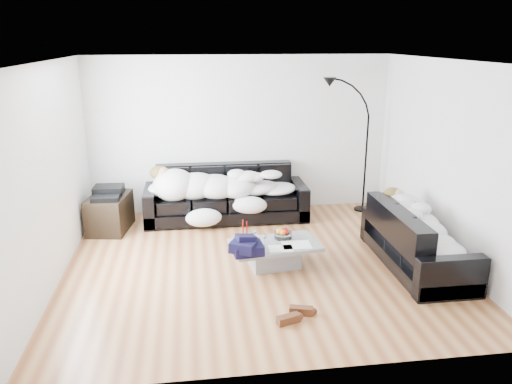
{
  "coord_description": "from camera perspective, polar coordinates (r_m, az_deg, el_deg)",
  "views": [
    {
      "loc": [
        -0.85,
        -5.96,
        2.87
      ],
      "look_at": [
        0.0,
        0.3,
        0.9
      ],
      "focal_mm": 35.0,
      "sensor_mm": 36.0,
      "label": 1
    }
  ],
  "objects": [
    {
      "name": "fruit_bowl",
      "position": [
        6.6,
        3.1,
        -4.71
      ],
      "size": [
        0.29,
        0.29,
        0.14
      ],
      "primitive_type": "cylinder",
      "rotation": [
        0.0,
        0.0,
        -0.32
      ],
      "color": "white",
      "rests_on": "coffee_table"
    },
    {
      "name": "newspaper_b",
      "position": [
        6.3,
        2.85,
        -6.44
      ],
      "size": [
        0.31,
        0.23,
        0.01
      ],
      "primitive_type": "cube",
      "rotation": [
        0.0,
        0.0,
        -0.04
      ],
      "color": "silver",
      "rests_on": "coffee_table"
    },
    {
      "name": "ground",
      "position": [
        6.67,
        0.35,
        -8.17
      ],
      "size": [
        5.0,
        5.0,
        0.0
      ],
      "primitive_type": "plane",
      "color": "brown",
      "rests_on": "ground"
    },
    {
      "name": "sofa_right",
      "position": [
        6.79,
        17.96,
        -4.98
      ],
      "size": [
        0.83,
        1.93,
        0.78
      ],
      "primitive_type": "cube",
      "rotation": [
        0.0,
        0.0,
        1.57
      ],
      "color": "black",
      "rests_on": "ground"
    },
    {
      "name": "wall_back",
      "position": [
        8.4,
        -1.79,
        6.54
      ],
      "size": [
        5.0,
        0.02,
        2.6
      ],
      "primitive_type": "cube",
      "color": "silver",
      "rests_on": "ground"
    },
    {
      "name": "coffee_table",
      "position": [
        6.53,
        2.16,
        -7.2
      ],
      "size": [
        1.2,
        0.8,
        0.33
      ],
      "primitive_type": "cube",
      "rotation": [
        0.0,
        0.0,
        0.14
      ],
      "color": "#939699",
      "rests_on": "ground"
    },
    {
      "name": "wine_glass_a",
      "position": [
        6.5,
        -0.09,
        -4.97
      ],
      "size": [
        0.07,
        0.07,
        0.16
      ],
      "primitive_type": "cylinder",
      "rotation": [
        0.0,
        0.0,
        -0.06
      ],
      "color": "white",
      "rests_on": "coffee_table"
    },
    {
      "name": "floor_lamp",
      "position": [
        8.59,
        12.47,
        4.29
      ],
      "size": [
        0.77,
        0.43,
        1.99
      ],
      "primitive_type": null,
      "rotation": [
        0.0,
        0.0,
        -0.2
      ],
      "color": "black",
      "rests_on": "ground"
    },
    {
      "name": "wall_right",
      "position": [
        7.01,
        21.07,
        3.21
      ],
      "size": [
        0.02,
        4.5,
        2.6
      ],
      "primitive_type": "cube",
      "color": "silver",
      "rests_on": "ground"
    },
    {
      "name": "candle_right",
      "position": [
        6.58,
        -1.06,
        -4.36
      ],
      "size": [
        0.05,
        0.05,
        0.23
      ],
      "primitive_type": "cylinder",
      "rotation": [
        0.0,
        0.0,
        0.21
      ],
      "color": "maroon",
      "rests_on": "coffee_table"
    },
    {
      "name": "sleeper_right",
      "position": [
        6.71,
        18.14,
        -3.15
      ],
      "size": [
        0.7,
        1.66,
        0.41
      ],
      "primitive_type": null,
      "rotation": [
        0.0,
        0.0,
        1.57
      ],
      "color": "white",
      "rests_on": "sofa_right"
    },
    {
      "name": "candle_left",
      "position": [
        6.56,
        -1.49,
        -4.27
      ],
      "size": [
        0.06,
        0.06,
        0.26
      ],
      "primitive_type": "cylinder",
      "rotation": [
        0.0,
        0.0,
        -0.33
      ],
      "color": "maroon",
      "rests_on": "coffee_table"
    },
    {
      "name": "wine_glass_b",
      "position": [
        6.44,
        -0.58,
        -5.2
      ],
      "size": [
        0.07,
        0.07,
        0.16
      ],
      "primitive_type": "cylinder",
      "rotation": [
        0.0,
        0.0,
        0.12
      ],
      "color": "white",
      "rests_on": "coffee_table"
    },
    {
      "name": "sleeper_back",
      "position": [
        8.02,
        -3.45,
        1.15
      ],
      "size": [
        2.21,
        0.76,
        0.44
      ],
      "primitive_type": null,
      "color": "white",
      "rests_on": "sofa_back"
    },
    {
      "name": "ceiling",
      "position": [
        6.03,
        0.39,
        14.75
      ],
      "size": [
        5.0,
        5.0,
        0.0
      ],
      "primitive_type": "plane",
      "color": "white",
      "rests_on": "ground"
    },
    {
      "name": "av_cabinet",
      "position": [
        8.01,
        -16.39,
        -2.31
      ],
      "size": [
        0.68,
        0.88,
        0.55
      ],
      "primitive_type": "cube",
      "rotation": [
        0.0,
        0.0,
        -0.17
      ],
      "color": "black",
      "rests_on": "ground"
    },
    {
      "name": "wine_glass_c",
      "position": [
        6.37,
        1.03,
        -5.48
      ],
      "size": [
        0.07,
        0.07,
        0.15
      ],
      "primitive_type": "cylinder",
      "rotation": [
        0.0,
        0.0,
        -0.16
      ],
      "color": "white",
      "rests_on": "coffee_table"
    },
    {
      "name": "newspaper_a",
      "position": [
        6.42,
        4.65,
        -6.02
      ],
      "size": [
        0.37,
        0.29,
        0.01
      ],
      "primitive_type": "cube",
      "rotation": [
        0.0,
        0.0,
        -0.02
      ],
      "color": "silver",
      "rests_on": "coffee_table"
    },
    {
      "name": "teal_cushion",
      "position": [
        7.17,
        15.76,
        -0.82
      ],
      "size": [
        0.42,
        0.38,
        0.2
      ],
      "primitive_type": "ellipsoid",
      "rotation": [
        0.0,
        0.0,
        0.24
      ],
      "color": "#0C563C",
      "rests_on": "sofa_right"
    },
    {
      "name": "shoes",
      "position": [
        5.47,
        4.43,
        -13.8
      ],
      "size": [
        0.47,
        0.36,
        0.1
      ],
      "primitive_type": null,
      "rotation": [
        0.0,
        0.0,
        0.12
      ],
      "color": "#472311",
      "rests_on": "ground"
    },
    {
      "name": "navy_jacket",
      "position": [
        6.1,
        -1.24,
        -5.51
      ],
      "size": [
        0.41,
        0.35,
        0.19
      ],
      "primitive_type": null,
      "rotation": [
        0.0,
        0.0,
        -0.07
      ],
      "color": "black",
      "rests_on": "coffee_table"
    },
    {
      "name": "wall_left",
      "position": [
        6.38,
        -22.46,
        1.74
      ],
      "size": [
        0.02,
        4.5,
        2.6
      ],
      "primitive_type": "cube",
      "color": "silver",
      "rests_on": "ground"
    },
    {
      "name": "sofa_back",
      "position": [
        8.13,
        -3.45,
        -0.2
      ],
      "size": [
        2.61,
        0.9,
        0.85
      ],
      "primitive_type": "cube",
      "color": "black",
      "rests_on": "ground"
    },
    {
      "name": "stereo",
      "position": [
        7.91,
        -16.59,
        0.01
      ],
      "size": [
        0.45,
        0.36,
        0.13
      ],
      "primitive_type": "cube",
      "rotation": [
        0.0,
        0.0,
        -0.03
      ],
      "color": "black",
      "rests_on": "av_cabinet"
    }
  ]
}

